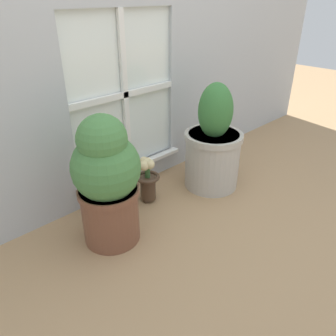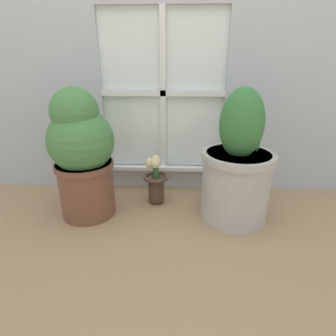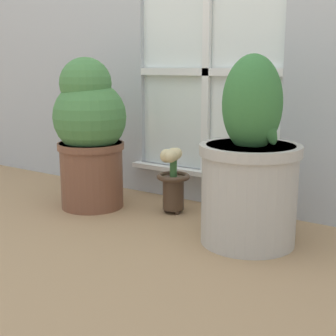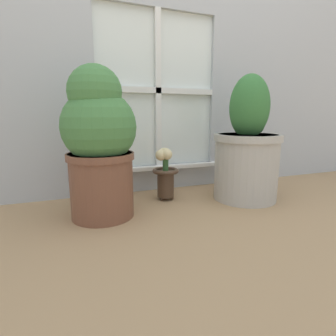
% 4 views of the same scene
% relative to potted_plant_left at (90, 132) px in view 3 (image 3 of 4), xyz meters
% --- Properties ---
extents(ground_plane, '(10.00, 10.00, 0.00)m').
position_rel_potted_plant_left_xyz_m(ground_plane, '(0.42, -0.24, -0.37)').
color(ground_plane, tan).
extents(potted_plant_left, '(0.35, 0.35, 0.72)m').
position_rel_potted_plant_left_xyz_m(potted_plant_left, '(0.00, 0.00, 0.00)').
color(potted_plant_left, brown).
rests_on(potted_plant_left, ground_plane).
extents(potted_plant_right, '(0.39, 0.39, 0.72)m').
position_rel_potted_plant_left_xyz_m(potted_plant_right, '(0.84, -0.01, -0.08)').
color(potted_plant_right, '#B7B2A8').
rests_on(potted_plant_right, ground_plane).
extents(flower_vase, '(0.16, 0.16, 0.31)m').
position_rel_potted_plant_left_xyz_m(flower_vase, '(0.38, 0.14, -0.21)').
color(flower_vase, '#473323').
rests_on(flower_vase, ground_plane).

